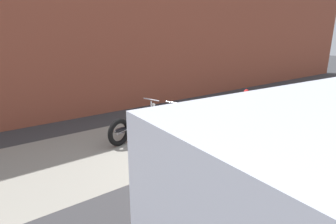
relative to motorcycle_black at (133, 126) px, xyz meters
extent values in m
plane|color=#38383A|center=(1.20, -1.98, -0.40)|extent=(80.00, 80.00, 0.00)
cube|color=gray|center=(1.20, -0.23, -0.40)|extent=(36.00, 3.50, 0.01)
cube|color=brown|center=(1.20, 3.22, 2.58)|extent=(36.00, 0.50, 5.96)
torus|color=black|center=(0.78, 0.20, -0.06)|extent=(0.68, 0.24, 0.68)
torus|color=black|center=(-0.48, -0.12, -0.03)|extent=(0.74, 0.30, 0.73)
cylinder|color=silver|center=(0.15, 0.04, -0.02)|extent=(1.21, 0.36, 0.06)
cube|color=#99999E|center=(0.08, 0.02, -0.06)|extent=(0.36, 0.29, 0.28)
ellipsoid|color=black|center=(0.23, 0.06, 0.22)|extent=(0.47, 0.29, 0.20)
ellipsoid|color=black|center=(-0.43, -0.11, 0.03)|extent=(0.47, 0.28, 0.10)
cube|color=black|center=(-0.12, -0.03, 0.16)|extent=(0.32, 0.26, 0.08)
cylinder|color=silver|center=(0.74, 0.19, 0.25)|extent=(0.05, 0.05, 0.62)
cylinder|color=silver|center=(0.74, 0.19, 0.61)|extent=(0.17, 0.57, 0.03)
sphere|color=white|center=(0.84, 0.21, 0.43)|extent=(0.11, 0.11, 0.11)
cylinder|color=silver|center=(-0.19, 0.10, -0.14)|extent=(0.55, 0.19, 0.06)
torus|color=black|center=(1.00, -0.54, -0.06)|extent=(0.67, 0.31, 0.68)
torus|color=black|center=(2.23, -0.09, -0.03)|extent=(0.73, 0.37, 0.73)
cylinder|color=silver|center=(1.62, -0.31, -0.02)|extent=(1.18, 0.48, 0.06)
cube|color=#99999E|center=(1.69, -0.29, -0.06)|extent=(0.38, 0.32, 0.28)
ellipsoid|color=#197A38|center=(1.54, -0.34, 0.22)|extent=(0.48, 0.33, 0.20)
ellipsoid|color=#197A38|center=(2.18, -0.11, 0.03)|extent=(0.48, 0.32, 0.10)
cube|color=black|center=(1.88, -0.22, 0.16)|extent=(0.33, 0.28, 0.08)
cylinder|color=silver|center=(1.04, -0.52, 0.25)|extent=(0.06, 0.06, 0.62)
cylinder|color=silver|center=(1.04, -0.52, 0.61)|extent=(0.23, 0.56, 0.03)
sphere|color=white|center=(0.95, -0.56, 0.43)|extent=(0.11, 0.11, 0.11)
cylinder|color=silver|center=(1.97, -0.35, -0.14)|extent=(0.54, 0.24, 0.06)
cube|color=red|center=(-0.21, -4.26, 0.99)|extent=(3.59, 0.27, 0.44)
cylinder|color=red|center=(4.98, 0.01, -0.05)|extent=(0.22, 0.22, 0.70)
sphere|color=red|center=(4.98, 0.01, 0.34)|extent=(0.20, 0.20, 0.20)
camera|label=1|loc=(-3.46, -6.09, 2.37)|focal=28.63mm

